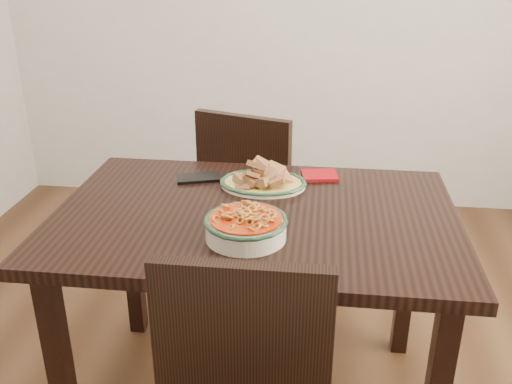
# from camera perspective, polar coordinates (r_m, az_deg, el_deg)

# --- Properties ---
(dining_table) EXTENTS (1.26, 0.84, 0.75)m
(dining_table) POSITION_cam_1_polar(r_m,az_deg,el_deg) (1.83, -0.08, -4.62)
(dining_table) COLOR black
(dining_table) RESTS_ON ground
(chair_far) EXTENTS (0.53, 0.53, 0.89)m
(chair_far) POSITION_cam_1_polar(r_m,az_deg,el_deg) (2.53, -0.23, -0.23)
(chair_far) COLOR black
(chair_far) RESTS_ON ground
(fish_plate) EXTENTS (0.29, 0.23, 0.11)m
(fish_plate) POSITION_cam_1_polar(r_m,az_deg,el_deg) (1.96, 0.71, 1.77)
(fish_plate) COLOR silver
(fish_plate) RESTS_ON dining_table
(noodle_bowl) EXTENTS (0.24, 0.24, 0.08)m
(noodle_bowl) POSITION_cam_1_polar(r_m,az_deg,el_deg) (1.62, -1.02, -3.25)
(noodle_bowl) COLOR beige
(noodle_bowl) RESTS_ON dining_table
(smartphone) EXTENTS (0.18, 0.13, 0.01)m
(smartphone) POSITION_cam_1_polar(r_m,az_deg,el_deg) (2.05, -5.76, 1.43)
(smartphone) COLOR black
(smartphone) RESTS_ON dining_table
(napkin) EXTENTS (0.14, 0.12, 0.01)m
(napkin) POSITION_cam_1_polar(r_m,az_deg,el_deg) (2.07, 6.36, 1.67)
(napkin) COLOR #990B0E
(napkin) RESTS_ON dining_table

